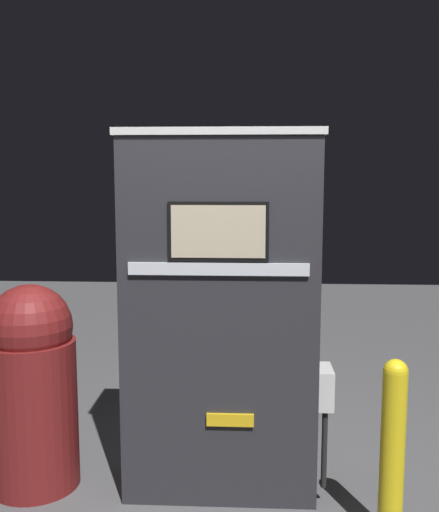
{
  "coord_description": "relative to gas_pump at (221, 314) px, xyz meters",
  "views": [
    {
      "loc": [
        0.17,
        -3.11,
        1.83
      ],
      "look_at": [
        0.0,
        0.13,
        1.39
      ],
      "focal_mm": 42.0,
      "sensor_mm": 36.0,
      "label": 1
    }
  ],
  "objects": [
    {
      "name": "gas_pump",
      "position": [
        0.0,
        0.0,
        0.0
      ],
      "size": [
        1.19,
        0.54,
        2.08
      ],
      "color": "#28282D",
      "rests_on": "ground_plane"
    },
    {
      "name": "trash_bin",
      "position": [
        -1.1,
        -0.05,
        -0.42
      ],
      "size": [
        0.52,
        0.52,
        1.21
      ],
      "color": "maroon",
      "rests_on": "ground_plane"
    },
    {
      "name": "safety_bollard",
      "position": [
        0.87,
        -0.52,
        -0.54
      ],
      "size": [
        0.12,
        0.12,
        0.95
      ],
      "color": "yellow",
      "rests_on": "ground_plane"
    },
    {
      "name": "ground_plane",
      "position": [
        -0.0,
        -0.25,
        -1.04
      ],
      "size": [
        14.0,
        14.0,
        0.0
      ],
      "primitive_type": "plane",
      "color": "#4C4C4F"
    }
  ]
}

